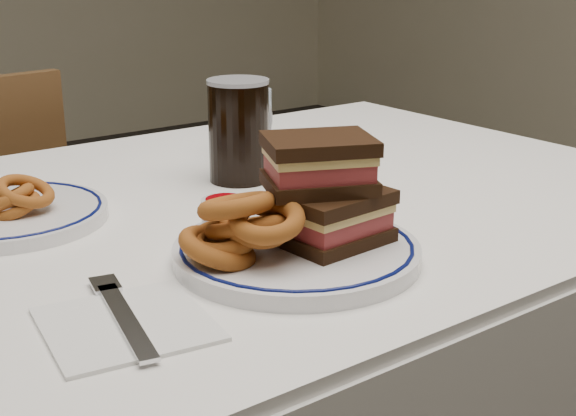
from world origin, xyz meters
TOP-DOWN VIEW (x-y plane):
  - dining_table at (0.00, 0.00)m, footprint 1.27×0.87m
  - main_plate at (-0.06, -0.22)m, footprint 0.27×0.27m
  - reuben_sandwich at (-0.03, -0.23)m, footprint 0.14×0.13m
  - onion_rings_main at (-0.13, -0.21)m, footprint 0.13×0.12m
  - ketchup_ramekin at (-0.09, -0.12)m, footprint 0.06×0.06m
  - beer_mug at (0.07, 0.08)m, footprint 0.13×0.09m
  - water_glass at (0.16, 0.18)m, footprint 0.07×0.07m
  - far_plate at (-0.27, 0.10)m, footprint 0.25×0.25m
  - onion_rings_far at (-0.26, 0.08)m, footprint 0.10×0.08m
  - napkin_fork at (-0.28, -0.25)m, footprint 0.16×0.19m

SIDE VIEW (x-z plane):
  - dining_table at x=0.00m, z-range 0.27..1.02m
  - napkin_fork at x=-0.28m, z-range 0.75..0.76m
  - far_plate at x=-0.27m, z-range 0.75..0.77m
  - main_plate at x=-0.06m, z-range 0.75..0.77m
  - onion_rings_far at x=-0.26m, z-range 0.75..0.81m
  - ketchup_ramekin at x=-0.09m, z-range 0.77..0.80m
  - onion_rings_main at x=-0.13m, z-range 0.76..0.85m
  - water_glass at x=0.16m, z-range 0.75..0.86m
  - beer_mug at x=0.07m, z-range 0.75..0.90m
  - reuben_sandwich at x=-0.03m, z-range 0.77..0.88m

